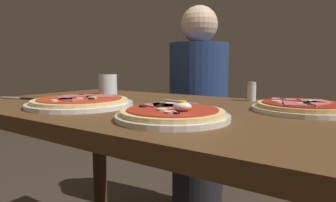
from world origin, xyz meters
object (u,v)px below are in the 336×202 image
Objects in this scene: water_glass_near at (108,86)px; diner_person at (198,119)px; pizza_across_left at (303,107)px; pizza_across_right at (81,102)px; fork at (177,101)px; pizza_foreground at (172,114)px; salt_shaker at (252,92)px; dining_table at (156,144)px; knife at (22,98)px.

diner_person is (0.14, 0.54, -0.21)m from water_glass_near.
pizza_across_right is at bearing -155.41° from pizza_across_left.
fork is (-0.39, -0.02, -0.01)m from pizza_across_left.
pizza_foreground is 0.22× the size of diner_person.
salt_shaker is at bearing 140.87° from pizza_across_left.
dining_table is at bearing -125.59° from salt_shaker.
diner_person is (-0.39, 0.86, -0.19)m from pizza_foreground.
salt_shaker is (0.04, 0.45, 0.02)m from pizza_foreground.
pizza_across_right is at bearing -58.13° from water_glass_near.
fork is at bearing -176.90° from pizza_across_left.
pizza_across_right is 0.85m from diner_person.
pizza_foreground is 0.69m from knife.
water_glass_near is 0.07× the size of diner_person.
fork is 2.32× the size of salt_shaker.
dining_table is at bearing -22.81° from water_glass_near.
pizza_across_left is 3.00× the size of water_glass_near.
pizza_across_left is at bearing 3.10° from fork.
pizza_across_left is (0.40, 0.13, 0.13)m from dining_table.
pizza_foreground is 1.70× the size of fork.
pizza_across_left is 1.69× the size of fork.
pizza_foreground is at bearing 114.54° from diner_person.
pizza_across_right is 0.33m from knife.
knife is 0.16× the size of diner_person.
pizza_foreground reaches higher than pizza_across_left.
pizza_foreground is 0.36m from pizza_across_right.
diner_person is at bearing 107.74° from dining_table.
water_glass_near is (-0.37, 0.15, 0.16)m from dining_table.
diner_person reaches higher than pizza_across_left.
salt_shaker reaches higher than pizza_across_left.
knife is at bearing -179.87° from pizza_across_right.
water_glass_near is at bearing 121.87° from pizza_across_right.
diner_person reaches higher than pizza_foreground.
pizza_foreground is 0.83× the size of pizza_across_right.
knife is 0.84m from salt_shaker.
pizza_across_left is 0.22× the size of diner_person.
pizza_foreground reaches higher than dining_table.
pizza_foreground is at bearing -43.65° from dining_table.
pizza_across_right is (-0.58, -0.27, -0.00)m from pizza_across_left.
pizza_foreground is (0.17, -0.16, 0.13)m from dining_table.
water_glass_near is at bearing 149.51° from pizza_foreground.
dining_table is 0.43m from water_glass_near.
knife is (-0.52, -0.14, 0.12)m from dining_table.
knife is (-0.68, 0.03, -0.01)m from pizza_foreground.
water_glass_near is (-0.76, 0.02, 0.03)m from pizza_across_left.
dining_table is 0.17m from fork.
pizza_foreground is 0.32m from fork.
water_glass_near is 0.38m from fork.
salt_shaker is (0.72, 0.42, 0.03)m from knife.
diner_person is (-0.43, 0.41, -0.21)m from salt_shaker.
dining_table is 0.55m from knife.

